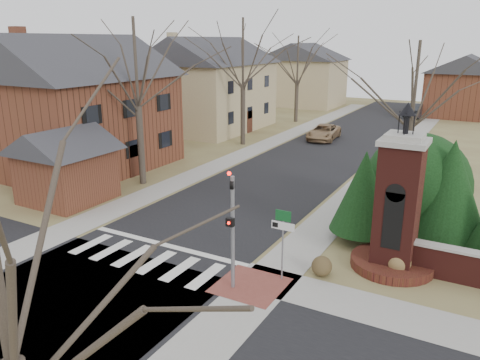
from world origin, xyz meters
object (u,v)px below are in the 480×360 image
Objects in this scene: pickup_truck at (324,132)px; distant_car at (415,110)px; traffic_signal_pole at (232,221)px; brick_gate_monument at (397,216)px; sign_post at (283,231)px.

distant_car is at bearing 69.59° from pickup_truck.
traffic_signal_pole is 6.47m from brick_gate_monument.
sign_post is 0.42× the size of brick_gate_monument.
pickup_truck is at bearing 105.92° from sign_post.
brick_gate_monument is (4.70, 4.42, -0.42)m from traffic_signal_pole.
brick_gate_monument is 24.66m from pickup_truck.
sign_post is at bearing -138.58° from brick_gate_monument.
sign_post is 4.55m from brick_gate_monument.
distant_car is at bearing 92.96° from sign_post.
sign_post reaches higher than pickup_truck.
brick_gate_monument reaches higher than distant_car.
traffic_signal_pole is 0.69× the size of brick_gate_monument.
pickup_truck is at bearing 102.49° from traffic_signal_pole.
sign_post is 42.53m from distant_car.
pickup_truck is at bearing 115.51° from brick_gate_monument.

